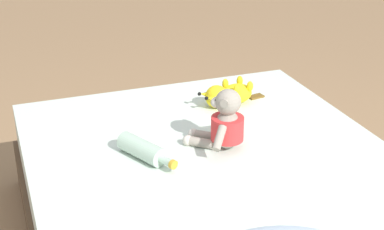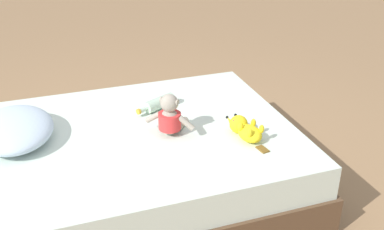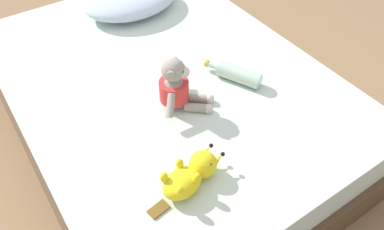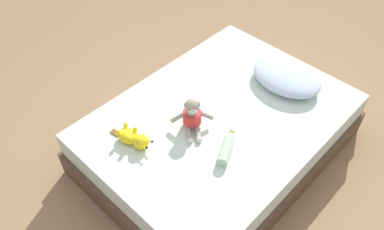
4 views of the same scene
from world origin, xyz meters
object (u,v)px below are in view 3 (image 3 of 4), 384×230
object	(u,v)px
glass_bottle	(238,74)
bed	(166,104)
plush_monkey	(177,87)
plush_yellow_creature	(191,174)

from	to	relation	value
glass_bottle	bed	bearing A→B (deg)	136.59
bed	glass_bottle	xyz separation A→B (m)	(0.25, -0.23, 0.24)
plush_monkey	plush_yellow_creature	bearing A→B (deg)	-115.31
plush_monkey	glass_bottle	distance (m)	0.32
plush_monkey	glass_bottle	world-z (taller)	plush_monkey
bed	plush_yellow_creature	bearing A→B (deg)	-111.99
bed	glass_bottle	distance (m)	0.42
bed	glass_bottle	world-z (taller)	glass_bottle
plush_monkey	glass_bottle	xyz separation A→B (m)	(0.31, -0.02, -0.06)
plush_yellow_creature	glass_bottle	bearing A→B (deg)	35.60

